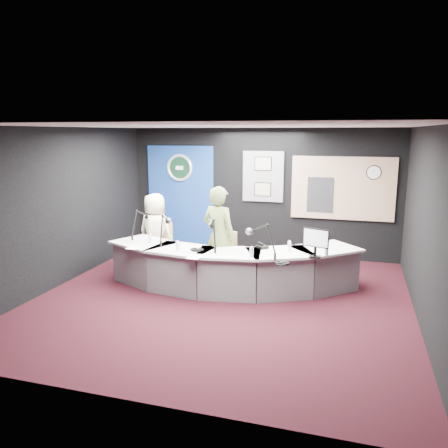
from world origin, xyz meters
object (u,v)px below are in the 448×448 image
(broadcast_desk, at_px, (228,268))
(person_man, at_px, (155,232))
(armchair_left, at_px, (156,244))
(person_woman, at_px, (219,236))
(armchair_right, at_px, (219,260))

(broadcast_desk, bearing_deg, person_man, 158.71)
(armchair_left, relative_size, person_man, 0.68)
(broadcast_desk, height_order, person_man, person_man)
(person_man, bearing_deg, broadcast_desk, 167.10)
(person_man, distance_m, person_woman, 1.58)
(broadcast_desk, bearing_deg, armchair_right, 148.57)
(broadcast_desk, distance_m, person_woman, 0.57)
(broadcast_desk, height_order, armchair_right, armchair_right)
(broadcast_desk, xyz_separation_m, person_woman, (-0.20, 0.13, 0.52))
(broadcast_desk, distance_m, person_man, 1.86)
(broadcast_desk, distance_m, armchair_left, 1.82)
(broadcast_desk, xyz_separation_m, armchair_right, (-0.20, 0.13, 0.08))
(person_man, bearing_deg, person_woman, 168.63)
(armchair_left, distance_m, person_woman, 1.62)
(armchair_left, distance_m, armchair_right, 1.58)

